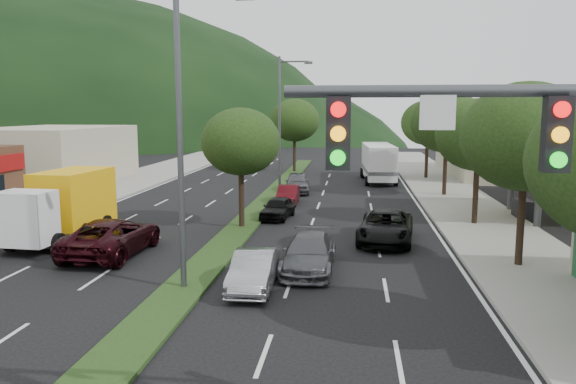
# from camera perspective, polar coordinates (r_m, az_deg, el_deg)

# --- Properties ---
(sidewalk_right) EXTENTS (5.00, 90.00, 0.15)m
(sidewalk_right) POSITION_cam_1_polar(r_m,az_deg,el_deg) (35.96, 17.56, -1.56)
(sidewalk_right) COLOR gray
(sidewalk_right) RESTS_ON ground
(sidewalk_left) EXTENTS (6.00, 90.00, 0.15)m
(sidewalk_left) POSITION_cam_1_polar(r_m,az_deg,el_deg) (39.90, -21.29, -0.79)
(sidewalk_left) COLOR gray
(sidewalk_left) RESTS_ON ground
(median) EXTENTS (1.60, 56.00, 0.12)m
(median) POSITION_cam_1_polar(r_m,az_deg,el_deg) (38.67, -1.82, -0.51)
(median) COLOR #1B3212
(median) RESTS_ON ground
(bldg_left_far) EXTENTS (9.00, 14.00, 4.60)m
(bldg_left_far) POSITION_cam_1_polar(r_m,az_deg,el_deg) (50.37, -22.71, 3.48)
(bldg_left_far) COLOR #B2A78D
(bldg_left_far) RESTS_ON ground
(bldg_right_far) EXTENTS (10.00, 16.00, 5.20)m
(bldg_right_far) POSITION_cam_1_polar(r_m,az_deg,el_deg) (55.66, 21.10, 4.28)
(bldg_right_far) COLOR #B2A78D
(bldg_right_far) RESTS_ON ground
(tree_r_b) EXTENTS (4.80, 4.80, 6.94)m
(tree_r_b) POSITION_cam_1_polar(r_m,az_deg,el_deg) (22.73, 23.02, 5.19)
(tree_r_b) COLOR black
(tree_r_b) RESTS_ON sidewalk_right
(tree_r_c) EXTENTS (4.40, 4.40, 6.48)m
(tree_r_c) POSITION_cam_1_polar(r_m,az_deg,el_deg) (30.49, 18.78, 5.51)
(tree_r_c) COLOR black
(tree_r_c) RESTS_ON sidewalk_right
(tree_r_d) EXTENTS (5.00, 5.00, 7.17)m
(tree_r_d) POSITION_cam_1_polar(r_m,az_deg,el_deg) (40.31, 15.84, 6.85)
(tree_r_d) COLOR black
(tree_r_d) RESTS_ON sidewalk_right
(tree_r_e) EXTENTS (4.60, 4.60, 6.71)m
(tree_r_e) POSITION_cam_1_polar(r_m,az_deg,el_deg) (50.21, 14.02, 6.83)
(tree_r_e) COLOR black
(tree_r_e) RESTS_ON sidewalk_right
(tree_med_near) EXTENTS (4.00, 4.00, 6.02)m
(tree_med_near) POSITION_cam_1_polar(r_m,az_deg,el_deg) (28.40, -4.82, 5.10)
(tree_med_near) COLOR black
(tree_med_near) RESTS_ON median
(tree_med_far) EXTENTS (4.80, 4.80, 6.94)m
(tree_med_far) POSITION_cam_1_polar(r_m,az_deg,el_deg) (54.09, 0.66, 7.29)
(tree_med_far) COLOR black
(tree_med_far) RESTS_ON median
(streetlight_near) EXTENTS (2.60, 0.25, 10.00)m
(streetlight_near) POSITION_cam_1_polar(r_m,az_deg,el_deg) (18.60, -10.37, 6.84)
(streetlight_near) COLOR #47494C
(streetlight_near) RESTS_ON ground
(streetlight_mid) EXTENTS (2.60, 0.25, 10.00)m
(streetlight_mid) POSITION_cam_1_polar(r_m,az_deg,el_deg) (43.13, -0.60, 7.78)
(streetlight_mid) COLOR #47494C
(streetlight_mid) RESTS_ON ground
(sedan_silver) EXTENTS (1.44, 3.91, 1.28)m
(sedan_silver) POSITION_cam_1_polar(r_m,az_deg,el_deg) (19.21, -3.51, -7.97)
(sedan_silver) COLOR gray
(sedan_silver) RESTS_ON ground
(suv_maroon) EXTENTS (2.75, 5.68, 1.56)m
(suv_maroon) POSITION_cam_1_polar(r_m,az_deg,el_deg) (24.61, -17.42, -4.35)
(suv_maroon) COLOR black
(suv_maroon) RESTS_ON ground
(car_queue_a) EXTENTS (1.86, 3.69, 1.21)m
(car_queue_a) POSITION_cam_1_polar(r_m,az_deg,el_deg) (31.27, -1.05, -1.63)
(car_queue_a) COLOR black
(car_queue_a) RESTS_ON ground
(car_queue_b) EXTENTS (1.96, 4.65, 1.34)m
(car_queue_b) POSITION_cam_1_polar(r_m,az_deg,el_deg) (21.27, 2.15, -6.24)
(car_queue_b) COLOR #4C4D51
(car_queue_b) RESTS_ON ground
(car_queue_c) EXTENTS (1.32, 3.63, 1.19)m
(car_queue_c) POSITION_cam_1_polar(r_m,az_deg,el_deg) (36.17, 0.00, -0.27)
(car_queue_c) COLOR #4B0C12
(car_queue_c) RESTS_ON ground
(car_queue_d) EXTENTS (2.95, 5.37, 1.42)m
(car_queue_d) POSITION_cam_1_polar(r_m,az_deg,el_deg) (26.12, 9.90, -3.51)
(car_queue_d) COLOR black
(car_queue_d) RESTS_ON ground
(car_queue_e) EXTENTS (2.08, 4.46, 1.48)m
(car_queue_e) POSITION_cam_1_polar(r_m,az_deg,el_deg) (41.06, 0.94, 0.97)
(car_queue_e) COLOR #515055
(car_queue_e) RESTS_ON ground
(box_truck) EXTENTS (2.87, 6.59, 3.18)m
(box_truck) POSITION_cam_1_polar(r_m,az_deg,el_deg) (28.09, -21.71, -1.51)
(box_truck) COLOR white
(box_truck) RESTS_ON ground
(motorhome) EXTENTS (2.94, 8.22, 3.11)m
(motorhome) POSITION_cam_1_polar(r_m,az_deg,el_deg) (47.98, 9.16, 3.04)
(motorhome) COLOR silver
(motorhome) RESTS_ON ground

